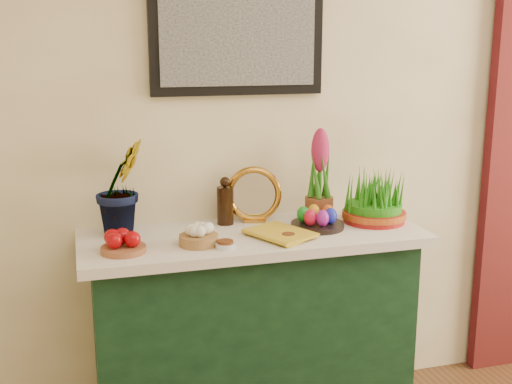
# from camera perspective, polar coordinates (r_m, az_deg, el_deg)

# --- Properties ---
(sideboard) EXTENTS (1.30, 0.45, 0.85)m
(sideboard) POSITION_cam_1_polar(r_m,az_deg,el_deg) (2.80, -0.29, -12.74)
(sideboard) COLOR #153C20
(sideboard) RESTS_ON ground
(tablecloth) EXTENTS (1.40, 0.55, 0.04)m
(tablecloth) POSITION_cam_1_polar(r_m,az_deg,el_deg) (2.64, -0.30, -4.00)
(tablecloth) COLOR white
(tablecloth) RESTS_ON sideboard
(hyacinth_green) EXTENTS (0.33, 0.32, 0.51)m
(hyacinth_green) POSITION_cam_1_polar(r_m,az_deg,el_deg) (2.61, -11.94, 1.79)
(hyacinth_green) COLOR #297117
(hyacinth_green) RESTS_ON tablecloth
(apple_bowl) EXTENTS (0.21, 0.21, 0.08)m
(apple_bowl) POSITION_cam_1_polar(r_m,az_deg,el_deg) (2.42, -11.72, -4.48)
(apple_bowl) COLOR brown
(apple_bowl) RESTS_ON tablecloth
(garlic_basket) EXTENTS (0.19, 0.19, 0.08)m
(garlic_basket) POSITION_cam_1_polar(r_m,az_deg,el_deg) (2.47, -5.12, -3.93)
(garlic_basket) COLOR #A07040
(garlic_basket) RESTS_ON tablecloth
(vinegar_cruet) EXTENTS (0.07, 0.07, 0.21)m
(vinegar_cruet) POSITION_cam_1_polar(r_m,az_deg,el_deg) (2.73, -2.75, -1.01)
(vinegar_cruet) COLOR black
(vinegar_cruet) RESTS_ON tablecloth
(mirror) EXTENTS (0.25, 0.11, 0.24)m
(mirror) POSITION_cam_1_polar(r_m,az_deg,el_deg) (2.76, -0.20, -0.27)
(mirror) COLOR #BF842B
(mirror) RESTS_ON tablecloth
(book) EXTENTS (0.27, 0.30, 0.03)m
(book) POSITION_cam_1_polar(r_m,az_deg,el_deg) (2.50, 0.60, -4.08)
(book) COLOR gold
(book) RESTS_ON tablecloth
(spice_dish_left) EXTENTS (0.08, 0.08, 0.03)m
(spice_dish_left) POSITION_cam_1_polar(r_m,az_deg,el_deg) (2.43, -2.75, -4.69)
(spice_dish_left) COLOR silver
(spice_dish_left) RESTS_ON tablecloth
(spice_dish_right) EXTENTS (0.06, 0.06, 0.03)m
(spice_dish_right) POSITION_cam_1_polar(r_m,az_deg,el_deg) (2.53, 2.91, -4.02)
(spice_dish_right) COLOR silver
(spice_dish_right) RESTS_ON tablecloth
(egg_plate) EXTENTS (0.29, 0.29, 0.09)m
(egg_plate) POSITION_cam_1_polar(r_m,az_deg,el_deg) (2.69, 5.51, -2.49)
(egg_plate) COLOR black
(egg_plate) RESTS_ON tablecloth
(hyacinth_pink) EXTENTS (0.12, 0.12, 0.40)m
(hyacinth_pink) POSITION_cam_1_polar(r_m,az_deg,el_deg) (2.79, 5.68, 1.15)
(hyacinth_pink) COLOR brown
(hyacinth_pink) RESTS_ON tablecloth
(wheatgrass_sabzeh) EXTENTS (0.27, 0.27, 0.22)m
(wheatgrass_sabzeh) POSITION_cam_1_polar(r_m,az_deg,el_deg) (2.80, 10.50, -0.68)
(wheatgrass_sabzeh) COLOR maroon
(wheatgrass_sabzeh) RESTS_ON tablecloth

